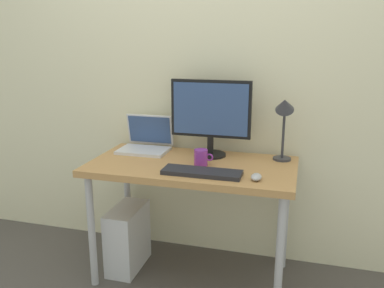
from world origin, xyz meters
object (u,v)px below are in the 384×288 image
laptop (146,142)px  keyboard (202,172)px  coffee_mug (201,157)px  mouse (256,177)px  desk (192,175)px  monitor (211,114)px  computer_tower (128,238)px  desk_lamp (284,115)px

laptop → keyboard: bearing=-38.4°
laptop → coffee_mug: bearing=-27.0°
keyboard → laptop: bearing=141.6°
keyboard → mouse: mouse is taller
desk → monitor: bearing=70.0°
keyboard → computer_tower: size_ratio=1.05×
monitor → keyboard: monitor is taller
desk → coffee_mug: bearing=-18.1°
computer_tower → keyboard: bearing=-16.5°
desk → desk_lamp: bearing=20.0°
desk → coffee_mug: size_ratio=10.71×
laptop → keyboard: (0.48, -0.38, -0.05)m
mouse → desk_lamp: bearing=74.0°
desk → keyboard: (0.11, -0.18, 0.09)m
laptop → coffee_mug: (0.44, -0.22, -0.01)m
laptop → mouse: size_ratio=3.56×
monitor → mouse: 0.57m
mouse → desk: bearing=155.1°
desk → computer_tower: 0.64m
desk → laptop: laptop is taller
mouse → laptop: bearing=153.4°
desk → coffee_mug: 0.14m
desk_lamp → computer_tower: (-0.95, -0.21, -0.84)m
desk → monitor: 0.40m
desk → keyboard: size_ratio=2.80×
laptop → monitor: bearing=-2.0°
desk_lamp → keyboard: bearing=-138.0°
desk_lamp → computer_tower: bearing=-167.7°
desk_lamp → computer_tower: size_ratio=0.98×
desk_lamp → coffee_mug: bearing=-155.4°
laptop → desk_lamp: bearing=-1.0°
desk_lamp → mouse: bearing=-106.0°
desk_lamp → mouse: (-0.11, -0.38, -0.27)m
mouse → computer_tower: 1.03m
desk → mouse: (0.41, -0.19, 0.09)m
mouse → computer_tower: mouse is taller
coffee_mug → desk_lamp: bearing=24.6°
monitor → laptop: monitor is taller
laptop → desk_lamp: size_ratio=0.77×
coffee_mug → computer_tower: coffee_mug is taller
mouse → computer_tower: (-0.84, 0.17, -0.56)m
desk → laptop: 0.45m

